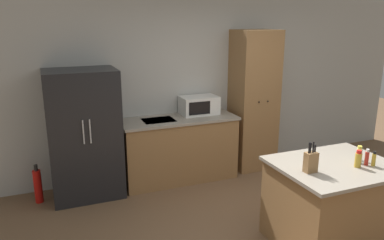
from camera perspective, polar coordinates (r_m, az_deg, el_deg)
The scene contains 13 objects.
wall_back at distance 5.74m, azimuth 2.14°, elevation 5.27°, with size 7.20×0.06×2.60m.
refrigerator at distance 5.04m, azimuth -16.08°, elevation -2.13°, with size 0.89×0.68×1.68m.
back_counter at distance 5.45m, azimuth -2.06°, elevation -4.37°, with size 1.68×0.64×0.93m.
pantry_cabinet at distance 5.84m, azimuth 9.35°, elevation 2.91°, with size 0.63×0.56×2.13m.
kitchen_island at distance 4.21m, azimuth 20.53°, elevation -11.90°, with size 1.19×0.97×0.89m.
microwave at distance 5.51m, azimuth 1.06°, elevation 2.27°, with size 0.54×0.36×0.26m.
knife_block at distance 3.72m, azimuth 17.65°, elevation -6.06°, with size 0.12×0.08×0.30m.
spice_bottle_tall_dark at distance 4.13m, azimuth 24.08°, elevation -4.89°, with size 0.05×0.05×0.18m.
spice_bottle_short_red at distance 4.01m, azimuth 24.00°, elevation -5.49°, with size 0.06×0.06×0.17m.
spice_bottle_amber_oil at distance 4.10m, azimuth 25.09°, elevation -5.21°, with size 0.04×0.04×0.17m.
spice_bottle_green_herb at distance 4.21m, azimuth 24.21°, elevation -4.69°, with size 0.04×0.04×0.15m.
spice_bottle_pale_salt at distance 4.11m, azimuth 25.96°, elevation -5.38°, with size 0.04×0.04×0.15m.
fire_extinguisher at distance 5.24m, azimuth -22.42°, elevation -9.25°, with size 0.10×0.10×0.51m.
Camera 1 is at (-2.31, -2.84, 2.30)m, focal length 35.00 mm.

